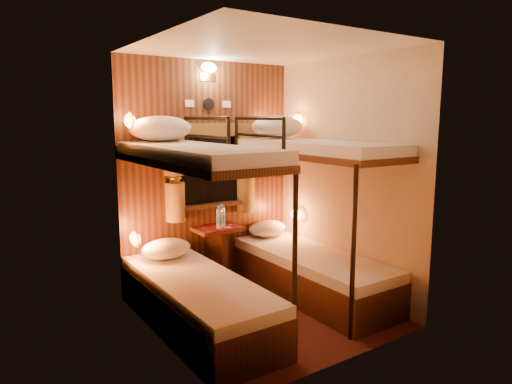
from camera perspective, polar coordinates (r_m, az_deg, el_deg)
floor at (r=4.43m, az=0.90°, el=-14.80°), size 2.10×2.10×0.00m
ceiling at (r=4.09m, az=0.99°, el=17.64°), size 2.10×2.10×0.00m
wall_back at (r=4.98m, az=-5.99°, el=2.23°), size 2.40×0.00×2.40m
wall_front at (r=3.29m, az=11.45°, el=-1.51°), size 2.40×0.00×2.40m
wall_left at (r=3.62m, az=-12.17°, el=-0.58°), size 0.00×2.40×2.40m
wall_right at (r=4.73m, az=10.94°, el=1.74°), size 0.00×2.40×2.40m
back_panel at (r=4.96m, az=-5.91°, el=2.22°), size 2.00×0.03×2.40m
bunk_left at (r=3.97m, az=-7.45°, el=-9.10°), size 0.72×1.90×1.82m
bunk_right at (r=4.67m, az=7.01°, el=-6.30°), size 0.72×1.90×1.82m
window at (r=4.94m, az=-5.74°, el=1.96°), size 1.00×0.12×0.79m
curtains at (r=4.90m, az=-5.57°, el=2.88°), size 1.10×0.22×1.00m
back_fixtures at (r=4.92m, az=-5.92°, el=14.36°), size 0.54×0.09×0.48m
reading_lamps at (r=4.67m, az=-3.98°, el=2.29°), size 2.00×0.20×1.25m
table at (r=4.96m, az=-4.75°, el=-7.03°), size 0.50×0.34×0.66m
bottle_left at (r=4.82m, az=-4.59°, el=-3.35°), size 0.07×0.07×0.24m
bottle_right at (r=4.87m, az=-4.28°, el=-3.17°), size 0.07×0.07×0.25m
sachet_a at (r=4.87m, az=-3.60°, el=-4.43°), size 0.08×0.07×0.01m
sachet_b at (r=4.97m, az=-3.51°, el=-4.16°), size 0.08×0.07×0.00m
pillow_lower_left at (r=4.54m, az=-11.15°, el=-6.95°), size 0.49×0.35×0.19m
pillow_lower_right at (r=5.27m, az=1.42°, el=-4.56°), size 0.46×0.33×0.18m
pillow_upper_left at (r=4.40m, az=-11.85°, el=7.79°), size 0.60×0.43×0.24m
pillow_upper_right at (r=4.97m, az=2.71°, el=8.14°), size 0.61×0.44×0.24m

